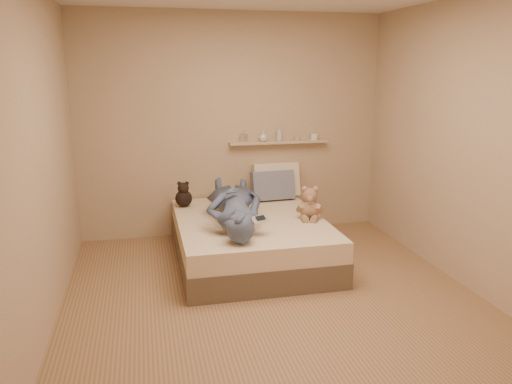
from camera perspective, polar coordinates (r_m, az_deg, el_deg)
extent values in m
plane|color=#946A4C|center=(4.49, 1.88, -11.94)|extent=(3.80, 3.80, 0.00)
plane|color=tan|center=(5.93, -2.71, 7.54)|extent=(3.60, 0.00, 3.60)
plane|color=tan|center=(2.35, 13.95, -2.75)|extent=(3.60, 0.00, 3.60)
plane|color=tan|center=(4.03, -23.58, 3.36)|extent=(0.00, 3.80, 3.80)
plane|color=tan|center=(4.87, 23.04, 5.05)|extent=(0.00, 3.80, 3.80)
cube|color=brown|center=(5.28, -0.68, -6.42)|extent=(1.50, 1.90, 0.25)
cube|color=beige|center=(5.20, -0.69, -4.09)|extent=(1.48, 1.88, 0.20)
cube|color=silver|center=(4.59, 0.48, -3.13)|extent=(0.20, 0.14, 0.06)
cube|color=black|center=(4.58, 0.53, -2.95)|extent=(0.11, 0.08, 0.03)
sphere|color=#926B50|center=(5.17, 6.13, -1.90)|extent=(0.21, 0.21, 0.21)
sphere|color=#8C644C|center=(5.11, 6.18, -0.41)|extent=(0.16, 0.16, 0.16)
sphere|color=tan|center=(5.09, 5.57, 0.36)|extent=(0.06, 0.06, 0.06)
sphere|color=tan|center=(5.10, 6.82, 0.34)|extent=(0.06, 0.06, 0.06)
sphere|color=#946B51|center=(5.05, 6.19, -0.75)|extent=(0.06, 0.06, 0.06)
cylinder|color=olive|center=(5.14, 5.06, -1.81)|extent=(0.06, 0.14, 0.12)
cylinder|color=#A9755A|center=(5.14, 7.23, -1.86)|extent=(0.13, 0.14, 0.12)
cylinder|color=#90774D|center=(5.10, 5.56, -2.97)|extent=(0.08, 0.15, 0.07)
cylinder|color=#966850|center=(5.10, 6.70, -2.99)|extent=(0.13, 0.15, 0.07)
cylinder|color=#BBB5A0|center=(5.13, 6.16, -1.11)|extent=(0.14, 0.14, 0.02)
sphere|color=black|center=(5.64, -8.27, -0.73)|extent=(0.19, 0.19, 0.19)
sphere|color=black|center=(5.61, -8.32, 0.45)|extent=(0.13, 0.13, 0.13)
sphere|color=black|center=(5.60, -8.77, 0.97)|extent=(0.05, 0.05, 0.05)
sphere|color=black|center=(5.59, -7.91, 0.98)|extent=(0.05, 0.05, 0.05)
cube|color=beige|center=(6.02, 2.29, 1.35)|extent=(0.55, 0.27, 0.43)
cube|color=slate|center=(5.87, 1.91, 0.74)|extent=(0.51, 0.25, 0.36)
imported|color=#444F6B|center=(5.01, -2.55, -1.39)|extent=(0.74, 1.61, 0.37)
cube|color=tan|center=(6.02, 2.60, 5.71)|extent=(1.20, 0.12, 0.03)
imported|color=silver|center=(5.91, -1.39, 6.39)|extent=(0.08, 0.08, 0.14)
imported|color=silver|center=(5.96, 0.82, 6.39)|extent=(0.13, 0.13, 0.12)
imported|color=#B9BEC2|center=(6.01, 2.66, 6.67)|extent=(0.08, 0.08, 0.17)
cylinder|color=#B1A598|center=(6.08, 4.72, 6.16)|extent=(0.06, 0.06, 0.06)
cylinder|color=silver|center=(6.15, 6.68, 6.31)|extent=(0.09, 0.09, 0.08)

